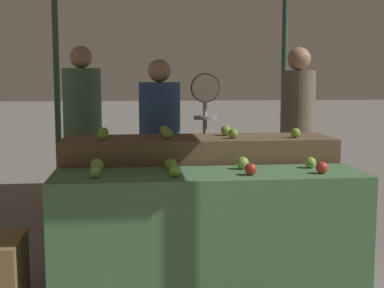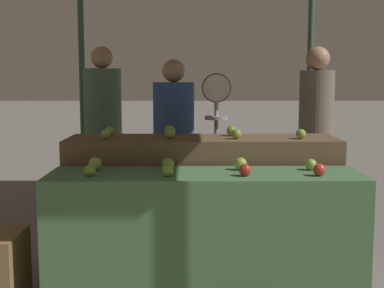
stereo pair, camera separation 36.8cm
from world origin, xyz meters
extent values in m
cylinder|color=#33513D|center=(-1.35, 3.02, 1.22)|extent=(0.07, 0.07, 2.44)
cylinder|color=#33513D|center=(1.35, 3.02, 1.22)|extent=(0.07, 0.07, 2.44)
cube|color=#4C7A4C|center=(0.00, 0.00, 0.41)|extent=(2.00, 0.55, 0.82)
cube|color=brown|center=(0.00, 0.60, 0.49)|extent=(2.00, 0.55, 0.99)
sphere|color=#7AA338|center=(-0.71, -0.11, 0.86)|extent=(0.07, 0.07, 0.07)
sphere|color=#84AD3D|center=(-0.23, -0.12, 0.86)|extent=(0.07, 0.07, 0.07)
sphere|color=#B72D23|center=(0.24, -0.11, 0.86)|extent=(0.08, 0.08, 0.08)
sphere|color=red|center=(0.70, -0.11, 0.86)|extent=(0.08, 0.08, 0.08)
sphere|color=#8EB247|center=(-0.72, 0.11, 0.87)|extent=(0.09, 0.09, 0.09)
sphere|color=#7AA338|center=(-0.24, 0.11, 0.86)|extent=(0.08, 0.08, 0.08)
sphere|color=#8EB247|center=(0.24, 0.11, 0.87)|extent=(0.08, 0.08, 0.08)
sphere|color=#8EB247|center=(0.70, 0.10, 0.86)|extent=(0.08, 0.08, 0.08)
sphere|color=#84AD3D|center=(-0.70, 0.50, 1.02)|extent=(0.07, 0.07, 0.07)
sphere|color=#7AA338|center=(-0.23, 0.50, 1.02)|extent=(0.08, 0.08, 0.08)
sphere|color=#7AA338|center=(0.25, 0.49, 1.02)|extent=(0.07, 0.07, 0.07)
sphere|color=#7AA338|center=(0.71, 0.49, 1.02)|extent=(0.07, 0.07, 0.07)
sphere|color=#8EB247|center=(-0.70, 0.71, 1.02)|extent=(0.07, 0.07, 0.07)
sphere|color=#7AA338|center=(-0.24, 0.71, 1.03)|extent=(0.08, 0.08, 0.08)
sphere|color=#7AA338|center=(0.23, 0.70, 1.02)|extent=(0.08, 0.08, 0.08)
cylinder|color=#99999E|center=(0.14, 1.25, 0.68)|extent=(0.04, 0.04, 1.36)
cylinder|color=black|center=(0.14, 1.25, 1.34)|extent=(0.25, 0.01, 0.25)
cylinder|color=silver|center=(0.14, 1.23, 1.34)|extent=(0.23, 0.02, 0.23)
cylinder|color=#99999E|center=(0.14, 1.23, 1.15)|extent=(0.01, 0.01, 0.14)
cylinder|color=#99999E|center=(0.14, 1.23, 1.08)|extent=(0.20, 0.20, 0.03)
cube|color=#2D2D38|center=(-0.24, 1.60, 0.37)|extent=(0.33, 0.28, 0.74)
cylinder|color=#2D4C84|center=(-0.24, 1.60, 1.06)|extent=(0.51, 0.51, 0.64)
sphere|color=tan|center=(-0.24, 1.60, 1.49)|extent=(0.21, 0.21, 0.21)
cube|color=#2D2D38|center=(1.14, 1.78, 0.40)|extent=(0.29, 0.25, 0.80)
cylinder|color=#756656|center=(1.14, 1.78, 1.15)|extent=(0.45, 0.45, 0.70)
sphere|color=tan|center=(1.14, 1.78, 1.61)|extent=(0.23, 0.23, 0.23)
cube|color=#2D2D38|center=(-1.00, 2.30, 0.41)|extent=(0.35, 0.30, 0.81)
cylinder|color=#476B4C|center=(-1.00, 2.30, 1.17)|extent=(0.54, 0.54, 0.71)
sphere|color=tan|center=(-1.00, 2.30, 1.64)|extent=(0.23, 0.23, 0.23)
camera|label=1|loc=(-0.49, -3.34, 1.43)|focal=50.00mm
camera|label=2|loc=(-0.12, -3.36, 1.43)|focal=50.00mm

